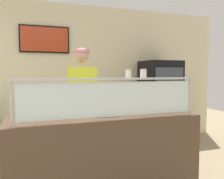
% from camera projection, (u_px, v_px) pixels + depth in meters
% --- Properties ---
extents(ground_plane, '(12.00, 12.00, 0.00)m').
position_uv_depth(ground_plane, '(89.00, 175.00, 3.35)').
color(ground_plane, tan).
rests_on(ground_plane, ground).
extents(shop_rear_unit, '(6.46, 0.13, 2.70)m').
position_uv_depth(shop_rear_unit, '(70.00, 76.00, 4.57)').
color(shop_rear_unit, beige).
rests_on(shop_rear_unit, ground).
extents(serving_counter, '(2.06, 0.72, 0.95)m').
position_uv_depth(serving_counter, '(103.00, 157.00, 2.72)').
color(serving_counter, '#4C3828').
rests_on(serving_counter, ground).
extents(sneeze_guard, '(1.89, 0.06, 0.42)m').
position_uv_depth(sneeze_guard, '(113.00, 93.00, 2.39)').
color(sneeze_guard, '#B2B5BC').
rests_on(sneeze_guard, serving_counter).
extents(pizza_tray, '(0.47, 0.47, 0.04)m').
position_uv_depth(pizza_tray, '(105.00, 113.00, 2.76)').
color(pizza_tray, '#9EA0A8').
rests_on(pizza_tray, serving_counter).
extents(pizza_server, '(0.11, 0.29, 0.01)m').
position_uv_depth(pizza_server, '(106.00, 111.00, 2.74)').
color(pizza_server, '#ADAFB7').
rests_on(pizza_server, pizza_tray).
extents(parmesan_shaker, '(0.06, 0.06, 0.09)m').
position_uv_depth(parmesan_shaker, '(128.00, 74.00, 2.43)').
color(parmesan_shaker, white).
rests_on(parmesan_shaker, sneeze_guard).
extents(pepper_flake_shaker, '(0.07, 0.07, 0.09)m').
position_uv_depth(pepper_flake_shaker, '(143.00, 74.00, 2.49)').
color(pepper_flake_shaker, white).
rests_on(pepper_flake_shaker, sneeze_guard).
extents(worker_figure, '(0.41, 0.50, 1.76)m').
position_uv_depth(worker_figure, '(82.00, 103.00, 3.31)').
color(worker_figure, '#23232D').
rests_on(worker_figure, ground).
extents(drink_fridge, '(0.69, 0.65, 1.65)m').
position_uv_depth(drink_fridge, '(160.00, 103.00, 4.77)').
color(drink_fridge, black).
rests_on(drink_fridge, ground).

